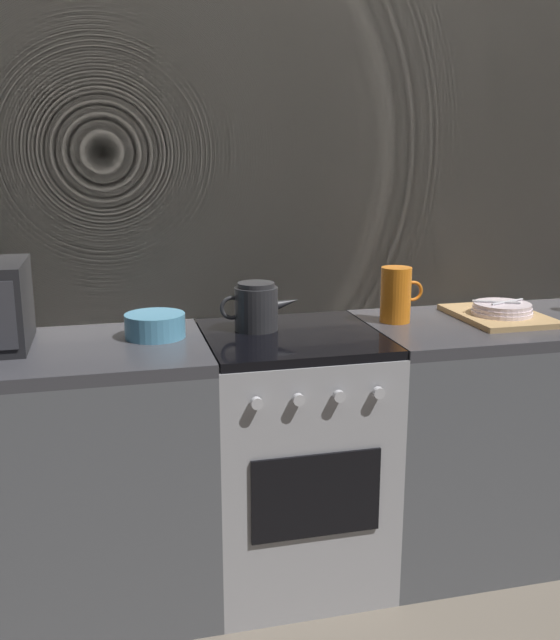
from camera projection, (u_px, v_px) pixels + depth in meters
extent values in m
plane|color=#6B6054|center=(291.00, 569.00, 2.59)|extent=(8.00, 8.00, 0.00)
cube|color=#A39989|center=(270.00, 235.00, 2.62)|extent=(3.60, 0.05, 2.40)
cube|color=beige|center=(272.00, 235.00, 2.60)|extent=(3.58, 0.01, 2.39)
cube|color=#515459|center=(25.00, 490.00, 2.28)|extent=(1.20, 0.60, 0.86)
cube|color=#38383D|center=(12.00, 357.00, 2.18)|extent=(1.20, 0.60, 0.04)
cube|color=#9E9EA3|center=(292.00, 460.00, 2.49)|extent=(0.60, 0.60, 0.87)
cube|color=black|center=(292.00, 338.00, 2.39)|extent=(0.59, 0.59, 0.03)
cube|color=black|center=(317.00, 496.00, 2.20)|extent=(0.42, 0.01, 0.28)
cylinder|color=#B7B7BC|center=(257.00, 403.00, 2.07)|extent=(0.04, 0.02, 0.04)
cylinder|color=#B7B7BC|center=(299.00, 400.00, 2.10)|extent=(0.04, 0.02, 0.04)
cylinder|color=#B7B7BC|center=(339.00, 396.00, 2.13)|extent=(0.04, 0.02, 0.04)
cylinder|color=#B7B7BC|center=(379.00, 393.00, 2.16)|extent=(0.04, 0.02, 0.04)
cube|color=#515459|center=(517.00, 437.00, 2.70)|extent=(1.20, 0.60, 0.86)
cube|color=#38383D|center=(527.00, 324.00, 2.60)|extent=(1.20, 0.60, 0.04)
cylinder|color=#262628|center=(256.00, 309.00, 2.42)|extent=(0.15, 0.15, 0.15)
cylinder|color=#262628|center=(256.00, 285.00, 2.40)|extent=(0.13, 0.13, 0.02)
cone|color=#262628|center=(287.00, 303.00, 2.44)|extent=(0.10, 0.04, 0.05)
torus|color=#262628|center=(232.00, 308.00, 2.40)|extent=(0.08, 0.01, 0.08)
cylinder|color=teal|center=(155.00, 325.00, 2.33)|extent=(0.20, 0.20, 0.08)
cylinder|color=orange|center=(396.00, 295.00, 2.53)|extent=(0.11, 0.11, 0.20)
torus|color=orange|center=(413.00, 291.00, 2.54)|extent=(0.08, 0.01, 0.08)
cube|color=tan|center=(498.00, 316.00, 2.60)|extent=(0.30, 0.40, 0.02)
cylinder|color=silver|center=(502.00, 312.00, 2.58)|extent=(0.22, 0.22, 0.01)
cylinder|color=silver|center=(502.00, 309.00, 2.57)|extent=(0.21, 0.21, 0.01)
cylinder|color=silver|center=(502.00, 305.00, 2.57)|extent=(0.21, 0.21, 0.01)
cylinder|color=silver|center=(507.00, 302.00, 2.57)|extent=(0.16, 0.07, 0.01)
cube|color=silver|center=(496.00, 302.00, 2.57)|extent=(0.16, 0.09, 0.00)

